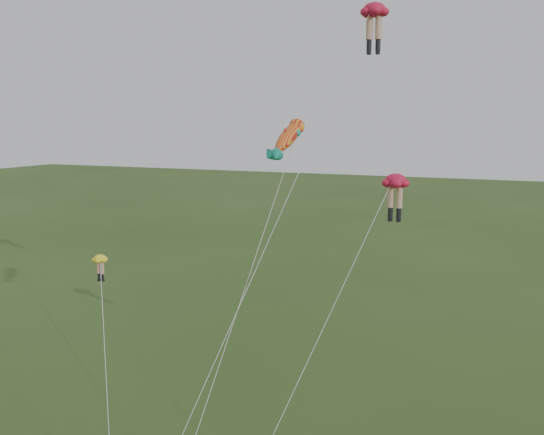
% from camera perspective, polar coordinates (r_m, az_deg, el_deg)
% --- Properties ---
extents(legs_kite_red_high, '(5.98, 16.20, 22.16)m').
position_cam_1_polar(legs_kite_red_high, '(36.62, 9.44, 18.06)').
color(legs_kite_red_high, red).
rests_on(legs_kite_red_high, ground).
extents(legs_kite_red_mid, '(4.88, 9.26, 12.92)m').
position_cam_1_polar(legs_kite_red_mid, '(30.50, 11.36, 2.70)').
color(legs_kite_red_mid, red).
rests_on(legs_kite_red_mid, ground).
extents(legs_kite_yellow, '(4.36, 5.12, 9.22)m').
position_cam_1_polar(legs_kite_yellow, '(29.63, -15.79, -5.54)').
color(legs_kite_yellow, yellow).
rests_on(legs_kite_yellow, ground).
extents(fish_kite, '(1.91, 11.40, 15.84)m').
position_cam_1_polar(fish_kite, '(32.08, 1.56, 7.51)').
color(fish_kite, orange).
rests_on(fish_kite, ground).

